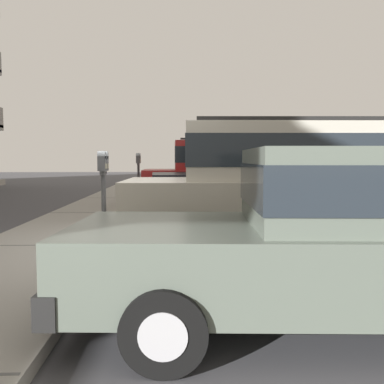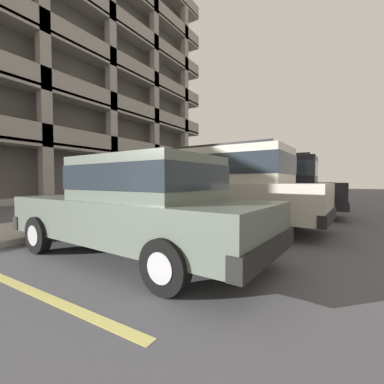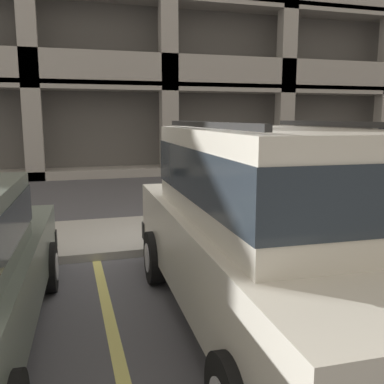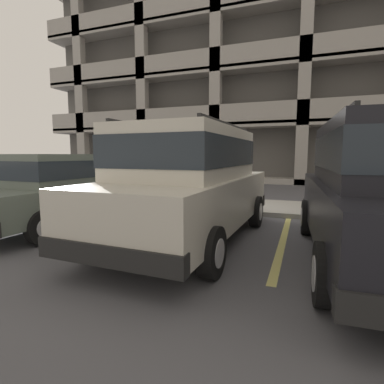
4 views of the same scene
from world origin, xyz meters
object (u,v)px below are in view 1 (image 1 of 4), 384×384
dark_hatchback (259,175)px  parking_meter_far (138,166)px  silver_suv (279,182)px  fire_hydrant (124,196)px  red_sedan (345,234)px  blue_coupe (223,171)px  parking_meter_near (103,176)px

dark_hatchback → parking_meter_far: 4.33m
silver_suv → fire_hydrant: size_ratio=6.91×
red_sedan → fire_hydrant: bearing=22.9°
red_sedan → fire_hydrant: (7.80, 2.83, -0.36)m
blue_coupe → parking_meter_far: blue_coupe is taller
silver_suv → blue_coupe: bearing=3.8°
red_sedan → silver_suv: bearing=0.0°
blue_coupe → dark_hatchback: bearing=-172.7°
parking_meter_near → silver_suv: bearing=-88.0°
silver_suv → parking_meter_far: (6.09, 2.71, 0.15)m
parking_meter_near → fire_hydrant: (4.87, 0.30, -0.73)m
blue_coupe → fire_hydrant: 3.16m
dark_hatchback → parking_meter_near: size_ratio=3.36×
blue_coupe → parking_meter_near: size_ratio=3.32×
silver_suv → fire_hydrant: (4.77, 2.98, -0.62)m
blue_coupe → red_sedan: bearing=179.5°
blue_coupe → fire_hydrant: size_ratio=6.87×
red_sedan → dark_hatchback: size_ratio=0.94×
dark_hatchback → red_sedan: bearing=173.2°
red_sedan → parking_meter_far: 9.48m
red_sedan → parking_meter_far: size_ratio=3.05×
blue_coupe → fire_hydrant: bearing=115.4°
dark_hatchback → silver_suv: bearing=172.1°
red_sedan → fire_hydrant: 8.31m
silver_suv → parking_meter_far: 6.67m
red_sedan → parking_meter_near: (2.94, 2.53, 0.38)m
silver_suv → fire_hydrant: silver_suv is taller
dark_hatchback → fire_hydrant: dark_hatchback is taller
parking_meter_far → parking_meter_near: bearing=-179.8°
silver_suv → fire_hydrant: 5.66m
red_sedan → blue_coupe: size_ratio=0.95×
fire_hydrant → silver_suv: bearing=-148.0°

